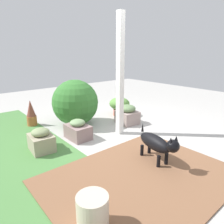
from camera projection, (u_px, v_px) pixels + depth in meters
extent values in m
plane|color=#B0ADA8|center=(125.00, 136.00, 4.00)|extent=(12.00, 12.00, 0.00)
cube|color=brown|center=(141.00, 177.00, 2.68)|extent=(1.80, 2.40, 0.02)
cube|color=white|center=(120.00, 77.00, 3.82)|extent=(0.11, 0.11, 2.24)
cube|color=gray|center=(127.00, 117.00, 4.65)|extent=(0.49, 0.44, 0.28)
ellipsoid|color=#637F52|center=(127.00, 108.00, 4.59)|extent=(0.36, 0.36, 0.16)
cube|color=gray|center=(78.00, 132.00, 3.85)|extent=(0.48, 0.35, 0.26)
ellipsoid|color=#759463|center=(78.00, 123.00, 3.80)|extent=(0.28, 0.28, 0.13)
cube|color=#9D9278|center=(42.00, 143.00, 3.38)|extent=(0.46, 0.38, 0.27)
ellipsoid|color=gray|center=(40.00, 132.00, 3.33)|extent=(0.29, 0.29, 0.13)
sphere|color=#326E2D|center=(75.00, 103.00, 4.49)|extent=(0.99, 0.99, 0.99)
cylinder|color=#BA5A47|center=(119.00, 112.00, 5.25)|extent=(0.30, 0.30, 0.17)
ellipsoid|color=#5B8F40|center=(119.00, 104.00, 5.18)|extent=(0.51, 0.51, 0.30)
cylinder|color=#AA5E32|center=(32.00, 121.00, 4.54)|extent=(0.21, 0.21, 0.21)
cone|color=brown|center=(31.00, 108.00, 4.46)|extent=(0.19, 0.19, 0.36)
ellipsoid|color=black|center=(154.00, 142.00, 3.02)|extent=(0.64, 0.32, 0.23)
sphere|color=black|center=(173.00, 146.00, 2.69)|extent=(0.17, 0.17, 0.17)
cone|color=black|center=(176.00, 138.00, 2.69)|extent=(0.05, 0.05, 0.07)
cone|color=black|center=(171.00, 140.00, 2.64)|extent=(0.05, 0.05, 0.07)
cylinder|color=black|center=(166.00, 159.00, 2.95)|extent=(0.05, 0.05, 0.18)
cylinder|color=black|center=(158.00, 162.00, 2.89)|extent=(0.05, 0.05, 0.18)
cylinder|color=black|center=(149.00, 149.00, 3.27)|extent=(0.05, 0.05, 0.18)
cylinder|color=black|center=(142.00, 151.00, 3.21)|extent=(0.05, 0.05, 0.18)
cone|color=black|center=(143.00, 127.00, 3.23)|extent=(0.04, 0.04, 0.14)
cylinder|color=beige|center=(93.00, 213.00, 1.88)|extent=(0.30, 0.30, 0.35)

